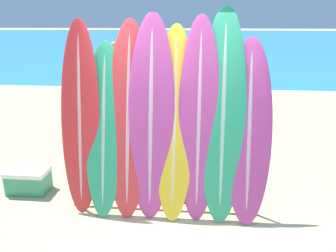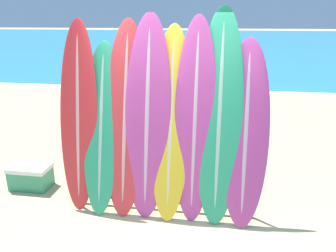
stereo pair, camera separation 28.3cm
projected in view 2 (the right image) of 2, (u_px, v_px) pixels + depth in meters
The scene contains 14 objects.
ground_plane at pixel (169, 232), 3.91m from camera, with size 160.00×160.00×0.00m, color tan.
ocean_water at pixel (216, 39), 38.92m from camera, with size 120.00×60.00×0.01m.
surfboard_rack at pixel (159, 177), 4.23m from camera, with size 2.44×0.04×0.89m.
surfboard_slot_0 at pixel (79, 118), 4.18m from camera, with size 0.50×0.51×2.45m.
surfboard_slot_1 at pixel (101, 129), 4.18m from camera, with size 0.49×0.66×2.18m.
surfboard_slot_2 at pixel (125, 119), 4.12m from camera, with size 0.54×0.70×2.45m.
surfboard_slot_3 at pixel (148, 118), 4.05m from camera, with size 0.59×0.65×2.52m.
surfboard_slot_4 at pixel (171, 124), 4.04m from camera, with size 0.51×0.72×2.39m.
surfboard_slot_5 at pixel (195, 121), 3.98m from camera, with size 0.51×0.61×2.49m.
surfboard_slot_6 at pixel (219, 117), 3.94m from camera, with size 0.56×0.72×2.60m.
surfboard_slot_7 at pixel (246, 134), 3.92m from camera, with size 0.56×0.69×2.23m.
person_near_water at pixel (169, 87), 7.29m from camera, with size 0.29×0.24×1.77m.
person_mid_beach at pixel (127, 67), 10.49m from camera, with size 0.29×0.23×1.74m.
cooler_box at pixel (31, 176), 4.90m from camera, with size 0.59×0.36×0.35m.
Camera 2 is at (0.49, -3.27, 2.43)m, focal length 35.00 mm.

